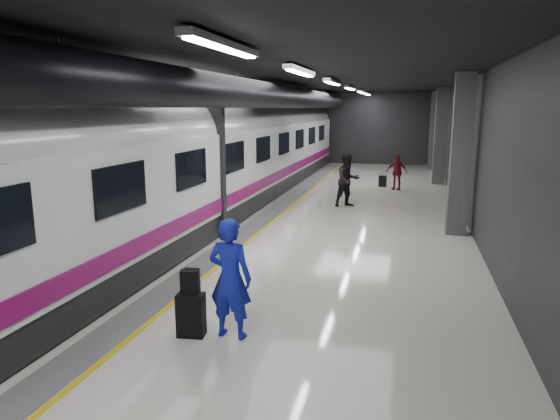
% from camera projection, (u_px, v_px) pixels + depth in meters
% --- Properties ---
extents(ground, '(40.00, 40.00, 0.00)m').
position_uv_depth(ground, '(285.00, 241.00, 13.59)').
color(ground, silver).
rests_on(ground, ground).
extents(platform_hall, '(10.02, 40.02, 4.51)m').
position_uv_depth(platform_hall, '(284.00, 108.00, 13.86)').
color(platform_hall, black).
rests_on(platform_hall, ground).
extents(train, '(3.05, 38.00, 4.05)m').
position_uv_depth(train, '(173.00, 162.00, 13.97)').
color(train, black).
rests_on(train, ground).
extents(traveler_main, '(0.73, 0.51, 1.92)m').
position_uv_depth(traveler_main, '(230.00, 278.00, 7.71)').
color(traveler_main, '#1B1ED0').
rests_on(traveler_main, ground).
extents(suitcase_main, '(0.46, 0.32, 0.69)m').
position_uv_depth(suitcase_main, '(191.00, 315.00, 7.85)').
color(suitcase_main, black).
rests_on(suitcase_main, ground).
extents(shoulder_bag, '(0.31, 0.21, 0.38)m').
position_uv_depth(shoulder_bag, '(190.00, 282.00, 7.77)').
color(shoulder_bag, black).
rests_on(shoulder_bag, suitcase_main).
extents(traveler_far_a, '(1.20, 1.16, 1.95)m').
position_uv_depth(traveler_far_a, '(348.00, 180.00, 18.14)').
color(traveler_far_a, black).
rests_on(traveler_far_a, ground).
extents(traveler_far_b, '(0.99, 0.61, 1.57)m').
position_uv_depth(traveler_far_b, '(397.00, 172.00, 22.03)').
color(traveler_far_b, maroon).
rests_on(traveler_far_b, ground).
extents(suitcase_far, '(0.36, 0.25, 0.51)m').
position_uv_depth(suitcase_far, '(383.00, 181.00, 22.92)').
color(suitcase_far, black).
rests_on(suitcase_far, ground).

